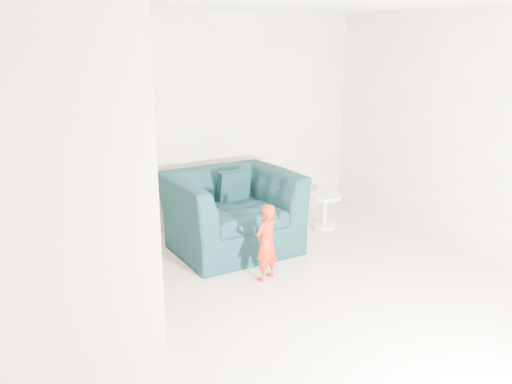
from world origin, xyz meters
TOP-DOWN VIEW (x-y plane):
  - floor at (0.00, 0.00)m, footprint 5.50×5.50m
  - back_wall at (0.00, 2.75)m, footprint 5.00×0.00m
  - right_wall at (2.50, 0.00)m, footprint 0.00×5.50m
  - armchair at (0.19, 1.84)m, footprint 1.40×1.22m
  - toddler at (0.11, 0.93)m, footprint 0.34×0.28m
  - side_table at (1.59, 1.91)m, footprint 0.44×0.44m
  - staircase at (-2.00, 0.55)m, footprint 1.02×3.03m
  - cushion at (0.34, 2.04)m, footprint 0.39×0.18m
  - throw at (-0.39, 1.80)m, footprint 0.05×0.46m
  - phone at (0.23, 0.89)m, footprint 0.04×0.05m

SIDE VIEW (x-z plane):
  - floor at x=0.00m, z-range 0.00..0.00m
  - side_table at x=1.59m, z-range 0.08..0.51m
  - toddler at x=0.11m, z-range 0.00..0.79m
  - armchair at x=0.19m, z-range 0.00..0.90m
  - throw at x=-0.39m, z-range 0.31..0.83m
  - phone at x=0.23m, z-range 0.64..0.74m
  - cushion at x=0.34m, z-range 0.50..0.89m
  - staircase at x=-2.00m, z-range -0.86..2.76m
  - right_wall at x=2.50m, z-range -1.40..4.10m
  - back_wall at x=0.00m, z-range -1.15..3.85m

